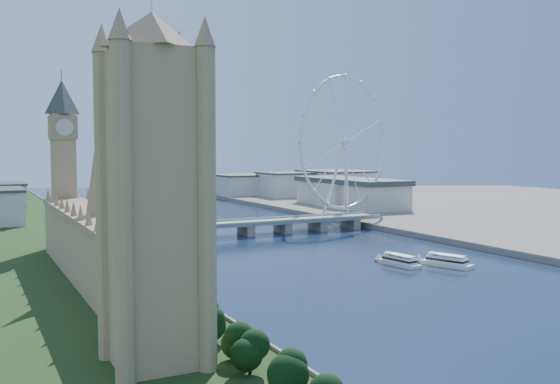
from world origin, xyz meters
TOP-DOWN VIEW (x-y plane):
  - tree_row at (-113.00, 74.00)m, footprint 8.98×216.98m
  - victoria_tower at (-135.00, 55.00)m, footprint 28.16×28.16m
  - parliament_range at (-128.00, 170.00)m, footprint 24.00×200.00m
  - big_ben at (-128.00, 278.00)m, footprint 20.02×20.02m
  - westminster_bridge at (0.00, 300.00)m, footprint 220.00×22.00m
  - london_eye at (119.98, 355.08)m, footprint 113.60×39.12m
  - county_hall at (175.00, 430.00)m, footprint 54.00×144.00m
  - city_skyline at (39.22, 560.08)m, footprint 505.00×280.00m
  - tour_boat_near at (25.65, 154.62)m, footprint 11.03×30.10m
  - tour_boat_far at (47.03, 141.53)m, footprint 17.64×31.85m

SIDE VIEW (x-z plane):
  - county_hall at x=175.00m, z-range -17.50..17.50m
  - tour_boat_near at x=25.65m, z-range -3.25..3.25m
  - tour_boat_far at x=47.03m, z-range -3.43..3.43m
  - westminster_bridge at x=0.00m, z-range 1.88..11.38m
  - tree_row at x=-113.00m, z-range -1.49..18.58m
  - city_skyline at x=39.22m, z-range 0.96..32.96m
  - parliament_range at x=-128.00m, z-range -16.52..53.48m
  - victoria_tower at x=-135.00m, z-range -1.51..110.49m
  - big_ben at x=-128.00m, z-range 11.57..121.57m
  - london_eye at x=119.98m, z-range 5.37..129.67m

